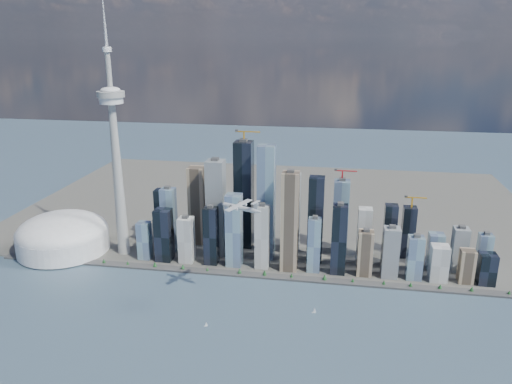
% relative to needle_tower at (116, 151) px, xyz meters
% --- Properties ---
extents(ground, '(4000.00, 4000.00, 0.00)m').
position_rel_needle_tower_xyz_m(ground, '(300.00, -310.00, -235.84)').
color(ground, '#385263').
rests_on(ground, ground).
extents(seawall, '(1100.00, 22.00, 4.00)m').
position_rel_needle_tower_xyz_m(seawall, '(300.00, -60.00, -233.84)').
color(seawall, '#383838').
rests_on(seawall, ground).
extents(land, '(1400.00, 900.00, 3.00)m').
position_rel_needle_tower_xyz_m(land, '(300.00, 390.00, -234.34)').
color(land, '#4C4C47').
rests_on(land, ground).
extents(shoreline_trees, '(960.53, 7.20, 8.80)m').
position_rel_needle_tower_xyz_m(shoreline_trees, '(300.00, -60.00, -227.06)').
color(shoreline_trees, '#3F2D1E').
rests_on(shoreline_trees, seawall).
extents(skyscraper_cluster, '(736.00, 142.00, 271.31)m').
position_rel_needle_tower_xyz_m(skyscraper_cluster, '(359.61, 26.82, -151.36)').
color(skyscraper_cluster, black).
rests_on(skyscraper_cluster, land).
extents(needle_tower, '(56.00, 56.00, 550.50)m').
position_rel_needle_tower_xyz_m(needle_tower, '(0.00, 0.00, 0.00)').
color(needle_tower, '#9D9D98').
rests_on(needle_tower, land).
extents(dome_stadium, '(200.00, 200.00, 86.00)m').
position_rel_needle_tower_xyz_m(dome_stadium, '(-140.00, -10.00, -196.40)').
color(dome_stadium, silver).
rests_on(dome_stadium, land).
extents(airplane, '(76.00, 68.13, 19.31)m').
position_rel_needle_tower_xyz_m(airplane, '(307.51, -193.91, -41.09)').
color(airplane, silver).
rests_on(airplane, ground).
extents(sailboat_west, '(6.20, 3.36, 8.70)m').
position_rel_needle_tower_xyz_m(sailboat_west, '(258.36, -254.62, -233.05)').
color(sailboat_west, silver).
rests_on(sailboat_west, ground).
extents(sailboat_east, '(7.73, 3.14, 10.67)m').
position_rel_needle_tower_xyz_m(sailboat_east, '(436.20, -181.00, -232.41)').
color(sailboat_east, silver).
rests_on(sailboat_east, ground).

